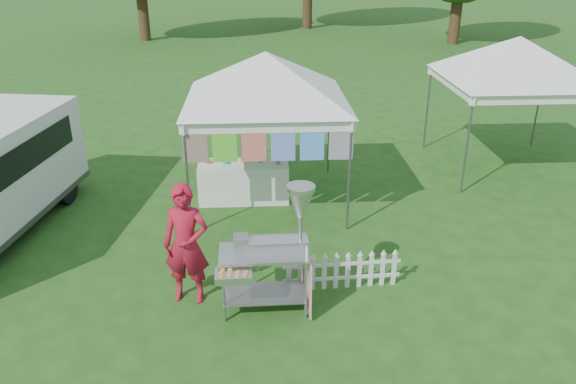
{
  "coord_description": "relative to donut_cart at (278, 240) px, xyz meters",
  "views": [
    {
      "loc": [
        -0.19,
        -7.0,
        4.87
      ],
      "look_at": [
        0.29,
        1.37,
        1.1
      ],
      "focal_mm": 35.0,
      "sensor_mm": 36.0,
      "label": 1
    }
  ],
  "objects": [
    {
      "name": "vendor",
      "position": [
        -1.3,
        0.32,
        -0.2
      ],
      "size": [
        0.73,
        0.54,
        1.83
      ],
      "primitive_type": "imported",
      "rotation": [
        0.0,
        0.0,
        -0.16
      ],
      "color": "maroon",
      "rests_on": "ground"
    },
    {
      "name": "picket_fence",
      "position": [
        0.98,
        0.46,
        -0.83
      ],
      "size": [
        1.8,
        0.13,
        0.56
      ],
      "rotation": [
        0.0,
        0.0,
        0.06
      ],
      "color": "silver",
      "rests_on": "ground"
    },
    {
      "name": "display_table",
      "position": [
        -0.54,
        3.77,
        -0.72
      ],
      "size": [
        1.8,
        0.7,
        0.79
      ],
      "primitive_type": "cube",
      "color": "white",
      "rests_on": "ground"
    },
    {
      "name": "canopy_main",
      "position": [
        -0.06,
        3.77,
        1.87
      ],
      "size": [
        4.24,
        4.24,
        3.45
      ],
      "color": "#59595E",
      "rests_on": "ground"
    },
    {
      "name": "donut_cart",
      "position": [
        0.0,
        0.0,
        0.0
      ],
      "size": [
        1.36,
        0.95,
        1.9
      ],
      "rotation": [
        0.0,
        0.0,
        0.01
      ],
      "color": "gray",
      "rests_on": "ground"
    },
    {
      "name": "ground",
      "position": [
        -0.06,
        0.28,
        -1.12
      ],
      "size": [
        120.0,
        120.0,
        0.0
      ],
      "primitive_type": "plane",
      "color": "#224814",
      "rests_on": "ground"
    },
    {
      "name": "canopy_right",
      "position": [
        5.44,
        5.28,
        1.87
      ],
      "size": [
        4.24,
        4.24,
        3.45
      ],
      "color": "#59595E",
      "rests_on": "ground"
    }
  ]
}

